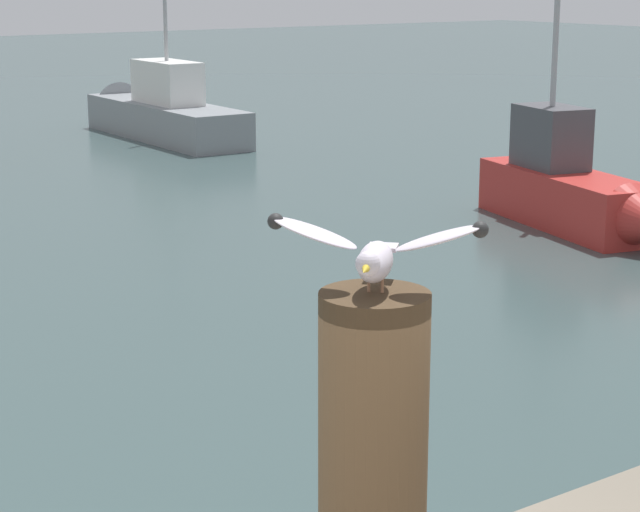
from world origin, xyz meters
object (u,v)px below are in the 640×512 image
mooring_post (373,463)px  boat_red (577,191)px  seagull (375,252)px  boat_grey (154,111)px

mooring_post → boat_red: size_ratio=0.25×
seagull → boat_red: size_ratio=0.12×
boat_red → boat_grey: bearing=91.8°
mooring_post → seagull: 0.59m
mooring_post → seagull: seagull is taller
mooring_post → boat_grey: 21.85m
boat_red → boat_grey: 11.58m
seagull → boat_red: (9.79, 8.07, -2.14)m
boat_red → boat_grey: boat_grey is taller
seagull → boat_red: bearing=39.5°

